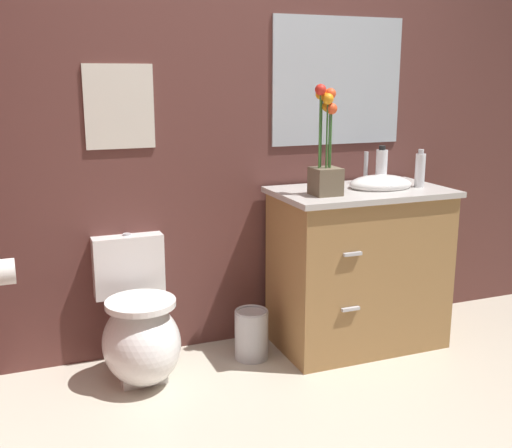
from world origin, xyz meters
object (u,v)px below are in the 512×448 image
object	(u,v)px
flower_vase	(326,155)
wall_poster	(119,107)
vanity_cabinet	(359,266)
trash_bin	(251,334)
wall_mirror	(338,81)
soap_bottle	(420,170)
lotion_bottle	(381,166)
toilet	(139,331)
toilet_paper_roll	(1,272)

from	to	relation	value
flower_vase	wall_poster	bearing A→B (deg)	159.03
vanity_cabinet	trash_bin	distance (m)	0.70
vanity_cabinet	flower_vase	world-z (taller)	flower_vase
trash_bin	wall_mirror	xyz separation A→B (m)	(0.63, 0.27, 1.31)
vanity_cabinet	trash_bin	size ratio (longest dim) A/B	3.92
soap_bottle	wall_mirror	size ratio (longest dim) A/B	0.26
vanity_cabinet	lotion_bottle	distance (m)	0.57
wall_poster	wall_mirror	size ratio (longest dim) A/B	0.52
trash_bin	wall_mirror	bearing A→B (deg)	23.11
trash_bin	wall_poster	distance (m)	1.36
flower_vase	wall_poster	world-z (taller)	wall_poster
flower_vase	wall_mirror	size ratio (longest dim) A/B	0.70
toilet	trash_bin	xyz separation A→B (m)	(0.60, 0.00, -0.11)
toilet	soap_bottle	world-z (taller)	soap_bottle
soap_bottle	trash_bin	xyz separation A→B (m)	(-0.96, 0.08, -0.84)
lotion_bottle	toilet_paper_roll	bearing A→B (deg)	-172.01
soap_bottle	wall_poster	world-z (taller)	wall_poster
vanity_cabinet	toilet_paper_roll	distance (m)	1.85
flower_vase	lotion_bottle	distance (m)	0.50
lotion_bottle	wall_poster	size ratio (longest dim) A/B	0.52
lotion_bottle	toilet_paper_roll	size ratio (longest dim) A/B	1.96
vanity_cabinet	wall_poster	size ratio (longest dim) A/B	2.57
vanity_cabinet	toilet_paper_roll	size ratio (longest dim) A/B	9.68
soap_bottle	toilet_paper_roll	size ratio (longest dim) A/B	1.88
wall_mirror	lotion_bottle	bearing A→B (deg)	-43.25
flower_vase	soap_bottle	size ratio (longest dim) A/B	2.69
trash_bin	wall_mirror	world-z (taller)	wall_mirror
soap_bottle	lotion_bottle	size ratio (longest dim) A/B	0.96
soap_bottle	flower_vase	bearing A→B (deg)	-177.88
soap_bottle	toilet_paper_roll	bearing A→B (deg)	-176.88
vanity_cabinet	trash_bin	world-z (taller)	vanity_cabinet
soap_bottle	wall_mirror	distance (m)	0.67
toilet	flower_vase	xyz separation A→B (m)	(0.96, -0.10, 0.85)
toilet	trash_bin	size ratio (longest dim) A/B	2.54
trash_bin	lotion_bottle	bearing A→B (deg)	5.97
flower_vase	toilet_paper_roll	bearing A→B (deg)	-176.50
trash_bin	wall_mirror	size ratio (longest dim) A/B	0.34
wall_mirror	toilet_paper_roll	bearing A→B (deg)	-165.70
wall_poster	toilet_paper_roll	xyz separation A→B (m)	(-0.60, -0.46, -0.65)
trash_bin	toilet	bearing A→B (deg)	-179.95
toilet_paper_roll	vanity_cabinet	bearing A→B (deg)	5.33
flower_vase	soap_bottle	world-z (taller)	flower_vase
flower_vase	trash_bin	size ratio (longest dim) A/B	2.05
trash_bin	wall_poster	bearing A→B (deg)	155.90
toilet	lotion_bottle	world-z (taller)	lotion_bottle
toilet_paper_roll	trash_bin	bearing A→B (deg)	9.36
wall_mirror	toilet	bearing A→B (deg)	-167.66
toilet	toilet_paper_roll	distance (m)	0.77
vanity_cabinet	wall_mirror	distance (m)	1.04
lotion_bottle	vanity_cabinet	bearing A→B (deg)	-149.40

